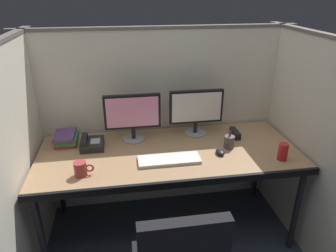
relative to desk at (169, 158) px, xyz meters
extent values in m
cube|color=beige|center=(0.00, 0.46, 0.08)|extent=(2.20, 0.05, 1.55)
cube|color=#605B56|center=(0.00, 0.46, 0.87)|extent=(2.21, 0.06, 0.02)
cube|color=beige|center=(-0.99, -0.09, 0.08)|extent=(0.05, 1.40, 1.55)
cube|color=beige|center=(0.99, -0.09, 0.08)|extent=(0.05, 1.40, 1.55)
cube|color=#605B56|center=(0.99, -0.09, 0.87)|extent=(0.06, 1.41, 0.02)
cube|color=#997551|center=(0.00, 0.01, 0.03)|extent=(1.90, 0.80, 0.04)
cube|color=black|center=(0.00, -0.38, 0.03)|extent=(1.90, 0.02, 0.05)
cylinder|color=black|center=(-0.89, -0.33, -0.34)|extent=(0.04, 0.04, 0.70)
cylinder|color=black|center=(0.89, -0.33, -0.34)|extent=(0.04, 0.04, 0.70)
cylinder|color=black|center=(-0.89, 0.35, -0.34)|extent=(0.04, 0.04, 0.70)
cylinder|color=black|center=(0.89, 0.35, -0.34)|extent=(0.04, 0.04, 0.70)
cylinder|color=gray|center=(-0.25, 0.24, 0.06)|extent=(0.17, 0.17, 0.01)
cylinder|color=black|center=(-0.25, 0.24, 0.11)|extent=(0.03, 0.03, 0.09)
cube|color=black|center=(-0.25, 0.24, 0.29)|extent=(0.43, 0.03, 0.27)
cube|color=pink|center=(-0.25, 0.22, 0.29)|extent=(0.39, 0.01, 0.23)
cylinder|color=gray|center=(0.26, 0.27, 0.06)|extent=(0.17, 0.17, 0.01)
cylinder|color=black|center=(0.26, 0.27, 0.11)|extent=(0.03, 0.03, 0.09)
cube|color=black|center=(0.26, 0.27, 0.29)|extent=(0.43, 0.03, 0.27)
cube|color=silver|center=(0.26, 0.25, 0.29)|extent=(0.39, 0.01, 0.23)
cube|color=silver|center=(-0.02, -0.13, 0.06)|extent=(0.43, 0.15, 0.02)
ellipsoid|color=black|center=(0.36, -0.09, 0.07)|extent=(0.06, 0.10, 0.03)
cylinder|color=#59595B|center=(0.36, -0.07, 0.08)|extent=(0.01, 0.01, 0.01)
cube|color=#B22626|center=(-0.76, 0.27, 0.06)|extent=(0.15, 0.21, 0.02)
cube|color=#26723F|center=(-0.75, 0.26, 0.09)|extent=(0.15, 0.21, 0.04)
cube|color=#4C3366|center=(-0.77, 0.25, 0.12)|extent=(0.15, 0.21, 0.03)
cylinder|color=#4C4742|center=(0.45, -0.01, 0.10)|extent=(0.08, 0.08, 0.09)
cylinder|color=red|center=(0.46, 0.00, 0.13)|extent=(0.01, 0.01, 0.13)
cylinder|color=#263FB2|center=(0.44, -0.02, 0.13)|extent=(0.01, 0.01, 0.13)
cylinder|color=black|center=(0.46, 0.01, 0.13)|extent=(0.01, 0.01, 0.15)
cube|color=black|center=(-0.56, 0.16, 0.08)|extent=(0.17, 0.19, 0.06)
cube|color=black|center=(-0.61, 0.16, 0.12)|extent=(0.04, 0.17, 0.03)
cube|color=gray|center=(-0.53, 0.15, 0.11)|extent=(0.07, 0.09, 0.00)
cube|color=black|center=(0.56, 0.17, 0.08)|extent=(0.04, 0.15, 0.06)
cylinder|color=#993333|center=(-0.61, -0.21, 0.10)|extent=(0.08, 0.08, 0.09)
torus|color=#993333|center=(-0.55, -0.21, 0.10)|extent=(0.06, 0.01, 0.06)
cylinder|color=red|center=(0.76, -0.23, 0.11)|extent=(0.07, 0.07, 0.12)
camera|label=1|loc=(-0.32, -1.94, 1.15)|focal=32.75mm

